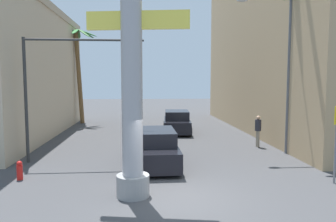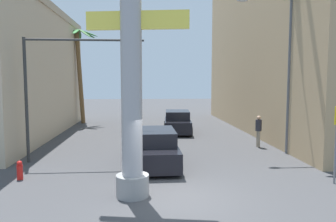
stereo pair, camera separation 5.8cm
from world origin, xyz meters
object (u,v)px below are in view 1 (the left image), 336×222
palm_tree_far_left (79,63)px  neon_sign_pole (132,19)px  car_lead (153,148)px  car_far (177,122)px  fire_hydrant (20,170)px  crossing_sign (336,133)px  traffic_light_mast (64,74)px  street_lamp (281,60)px  palm_tree_near_right (314,50)px  pedestrian_mid_right (258,129)px

palm_tree_far_left → neon_sign_pole: bearing=-74.6°
car_lead → car_far: same height
car_far → fire_hydrant: car_far is taller
crossing_sign → traffic_light_mast: (-10.41, 4.01, 2.15)m
car_lead → palm_tree_far_left: (-5.84, 14.41, 4.45)m
street_lamp → palm_tree_near_right: 1.60m
traffic_light_mast → palm_tree_near_right: (11.43, -0.31, 1.10)m
neon_sign_pole → fire_hydrant: bearing=154.0°
crossing_sign → pedestrian_mid_right: crossing_sign is taller
pedestrian_mid_right → fire_hydrant: pedestrian_mid_right is taller
car_lead → car_far: 8.97m
car_far → traffic_light_mast: bearing=-126.9°
street_lamp → car_far: 9.25m
crossing_sign → car_far: (-4.47, 11.92, -1.12)m
crossing_sign → car_lead: 7.26m
car_lead → palm_tree_far_left: palm_tree_far_left is taller
palm_tree_far_left → fire_hydrant: palm_tree_far_left is taller
traffic_light_mast → pedestrian_mid_right: size_ratio=3.19×
car_far → pedestrian_mid_right: bearing=-53.7°
car_lead → traffic_light_mast: bearing=168.1°
pedestrian_mid_right → car_lead: bearing=-150.5°
traffic_light_mast → car_far: (5.94, 7.91, -3.27)m
crossing_sign → palm_tree_near_right: palm_tree_near_right is taller
neon_sign_pole → palm_tree_near_right: 9.38m
street_lamp → pedestrian_mid_right: size_ratio=4.46×
street_lamp → crossing_sign: bearing=-89.8°
traffic_light_mast → pedestrian_mid_right: traffic_light_mast is taller
car_far → fire_hydrant: (-7.04, -10.59, -0.38)m
car_far → palm_tree_near_right: bearing=-56.3°
palm_tree_near_right → palm_tree_far_left: (-13.30, 13.88, 0.09)m
street_lamp → traffic_light_mast: (-10.39, -0.85, -0.73)m
car_lead → street_lamp: bearing=14.7°
crossing_sign → car_far: 12.78m
palm_tree_far_left → crossing_sign: bearing=-55.1°
traffic_light_mast → car_far: bearing=53.1°
car_far → fire_hydrant: bearing=-123.6°
pedestrian_mid_right → neon_sign_pole: bearing=-132.7°
street_lamp → fire_hydrant: street_lamp is taller
crossing_sign → palm_tree_far_left: (-12.28, 17.58, 3.33)m
car_far → car_lead: bearing=-102.7°
fire_hydrant → traffic_light_mast: bearing=67.8°
car_lead → palm_tree_far_left: 16.17m
neon_sign_pole → pedestrian_mid_right: bearing=47.3°
palm_tree_far_left → fire_hydrant: (0.77, -16.25, -4.83)m
car_far → palm_tree_near_right: (5.49, -8.22, 4.37)m
car_lead → neon_sign_pole: bearing=-101.3°
neon_sign_pole → crossing_sign: 8.16m
traffic_light_mast → palm_tree_far_left: (-1.87, 13.57, 1.19)m
palm_tree_near_right → fire_hydrant: palm_tree_near_right is taller
pedestrian_mid_right → car_far: bearing=126.3°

